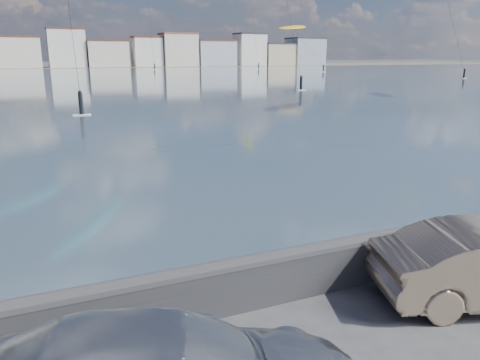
% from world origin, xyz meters
% --- Properties ---
extents(bay_water, '(500.00, 177.00, 0.00)m').
position_xyz_m(bay_water, '(0.00, 91.50, 0.01)').
color(bay_water, '#365058').
rests_on(bay_water, ground).
extents(far_shore_strip, '(500.00, 60.00, 0.00)m').
position_xyz_m(far_shore_strip, '(0.00, 200.00, 0.01)').
color(far_shore_strip, '#4C473D').
rests_on(far_shore_strip, ground).
extents(seawall, '(400.00, 0.36, 1.08)m').
position_xyz_m(seawall, '(0.00, 2.70, 0.58)').
color(seawall, '#28282B').
rests_on(seawall, ground).
extents(far_buildings, '(240.79, 13.26, 14.60)m').
position_xyz_m(far_buildings, '(1.31, 186.00, 6.03)').
color(far_buildings, silver).
rests_on(far_buildings, ground).
extents(kitesurfer_14, '(10.45, 16.64, 13.71)m').
position_xyz_m(kitesurfer_14, '(70.18, 121.91, 12.27)').
color(kitesurfer_14, '#BF8C19').
rests_on(kitesurfer_14, ground).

